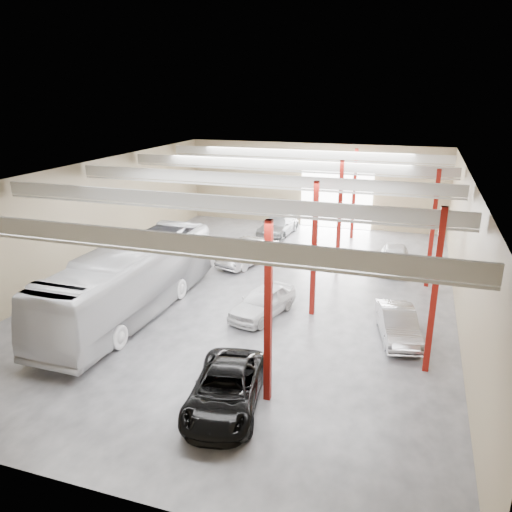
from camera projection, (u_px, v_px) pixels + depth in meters
The scene contains 8 objects.
depot_shell at pixel (260, 206), 27.95m from camera, with size 22.12×32.12×7.06m.
coach_bus at pixel (132, 280), 25.64m from camera, with size 3.11×13.29×3.70m, color silver.
black_sedan at pixel (226, 389), 18.24m from camera, with size 2.47×5.36×1.49m, color black.
car_row_a at pixel (263, 302), 25.76m from camera, with size 1.83×4.54×1.55m, color white.
car_row_b at pixel (248, 252), 33.52m from camera, with size 1.74×4.99×1.65m, color #AFAFB4.
car_row_c at pixel (278, 225), 40.29m from camera, with size 2.23×5.48×1.59m, color slate.
car_right_near at pixel (398, 324), 23.37m from camera, with size 1.55×4.43×1.46m, color #9F9FA3.
car_right_far at pixel (394, 257), 32.59m from camera, with size 1.83×4.54×1.55m, color silver.
Camera 1 is at (8.47, -25.63, 11.12)m, focal length 35.00 mm.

